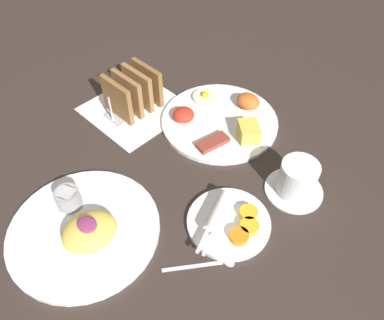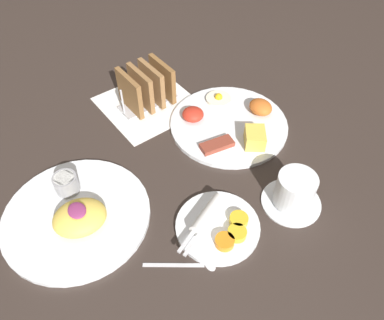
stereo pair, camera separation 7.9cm
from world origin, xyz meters
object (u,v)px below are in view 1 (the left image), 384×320
Objects in this scene: plate_condiments at (229,221)px; plate_foreground at (84,227)px; toast_rack at (133,93)px; coffee_cup at (297,180)px; plate_breakfast at (221,119)px.

plate_condiments is 0.27m from plate_foreground.
toast_rack reaches higher than coffee_cup.
coffee_cup is at bearing 74.13° from plate_condiments.
toast_rack reaches higher than plate_condiments.
toast_rack is at bearing 166.20° from plate_condiments.
plate_breakfast is 2.36× the size of coffee_cup.
plate_condiments is 0.63× the size of plate_foreground.
toast_rack is 0.44m from coffee_cup.
plate_foreground is 0.37m from toast_rack.
toast_rack reaches higher than plate_breakfast.
plate_condiments is at bearing 47.65° from plate_foreground.
plate_foreground is at bearing -54.95° from toast_rack.
coffee_cup is (0.44, 0.06, -0.02)m from toast_rack.
plate_foreground is 0.42m from coffee_cup.
plate_foreground is (-0.18, -0.20, 0.00)m from plate_condiments.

